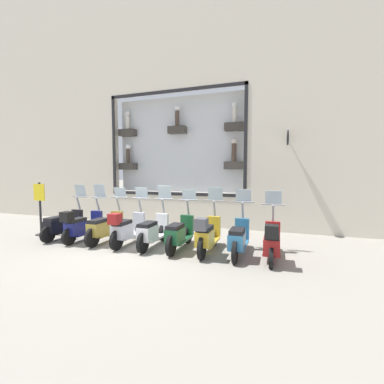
% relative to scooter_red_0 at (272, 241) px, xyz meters
% --- Properties ---
extents(ground_plane, '(120.00, 120.00, 0.00)m').
position_rel_scooter_red_0_xyz_m(ground_plane, '(-0.29, 3.74, -0.46)').
color(ground_plane, gray).
extents(building_facade, '(1.17, 36.00, 10.75)m').
position_rel_scooter_red_0_xyz_m(building_facade, '(3.31, 3.74, 5.03)').
color(building_facade, beige).
rests_on(building_facade, ground_plane).
extents(scooter_red_0, '(1.79, 0.60, 1.59)m').
position_rel_scooter_red_0_xyz_m(scooter_red_0, '(0.00, 0.00, 0.00)').
color(scooter_red_0, black).
rests_on(scooter_red_0, ground_plane).
extents(scooter_teal_1, '(1.81, 0.61, 1.62)m').
position_rel_scooter_red_0_xyz_m(scooter_teal_1, '(0.07, 0.79, -0.02)').
color(scooter_teal_1, black).
rests_on(scooter_teal_1, ground_plane).
extents(scooter_yellow_2, '(1.81, 0.61, 1.66)m').
position_rel_scooter_red_0_xyz_m(scooter_yellow_2, '(0.02, 1.58, 0.03)').
color(scooter_yellow_2, black).
rests_on(scooter_yellow_2, ground_plane).
extents(scooter_green_3, '(1.81, 0.60, 1.57)m').
position_rel_scooter_red_0_xyz_m(scooter_green_3, '(0.07, 2.36, -0.02)').
color(scooter_green_3, black).
rests_on(scooter_green_3, ground_plane).
extents(scooter_white_4, '(1.81, 0.60, 1.68)m').
position_rel_scooter_red_0_xyz_m(scooter_white_4, '(0.08, 3.15, -0.01)').
color(scooter_white_4, black).
rests_on(scooter_white_4, ground_plane).
extents(scooter_silver_5, '(1.81, 0.61, 1.61)m').
position_rel_scooter_red_0_xyz_m(scooter_silver_5, '(0.01, 3.94, 0.03)').
color(scooter_silver_5, black).
rests_on(scooter_silver_5, ground_plane).
extents(scooter_olive_6, '(1.81, 0.60, 1.59)m').
position_rel_scooter_red_0_xyz_m(scooter_olive_6, '(0.07, 4.73, -0.01)').
color(scooter_olive_6, black).
rests_on(scooter_olive_6, ground_plane).
extents(scooter_navy_7, '(1.80, 0.61, 1.69)m').
position_rel_scooter_red_0_xyz_m(scooter_navy_7, '(0.01, 5.52, 0.02)').
color(scooter_navy_7, black).
rests_on(scooter_navy_7, ground_plane).
extents(scooter_black_8, '(1.80, 0.61, 1.66)m').
position_rel_scooter_red_0_xyz_m(scooter_black_8, '(0.07, 6.30, -0.02)').
color(scooter_black_8, black).
rests_on(scooter_black_8, ground_plane).
extents(shop_sign_post, '(0.36, 0.45, 1.75)m').
position_rel_scooter_red_0_xyz_m(shop_sign_post, '(0.19, 7.35, 0.49)').
color(shop_sign_post, '#232326').
rests_on(shop_sign_post, ground_plane).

